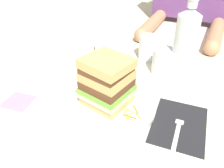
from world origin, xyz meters
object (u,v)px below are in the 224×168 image
Objects in this scene: sandwich at (107,82)px; knife at (60,87)px; empty_tumbler_0 at (104,44)px; juice_glass at (164,63)px; napkin_pink at (18,101)px; water_bottle at (185,44)px; main_plate at (107,104)px; fork at (178,129)px; empty_tumbler_1 at (147,48)px; napkin_dark at (179,124)px.

sandwich reaches higher than knife.
sandwich is 0.31m from empty_tumbler_0.
knife is 0.34m from juice_glass.
knife and napkin_pink have the same top height.
main_plate is at bearing -120.59° from water_bottle.
sandwich is 0.53× the size of water_bottle.
main_plate is 0.30m from water_bottle.
empty_tumbler_0 is at bearing 85.30° from knife.
napkin_pink is (-0.24, -0.09, -0.01)m from main_plate.
napkin_pink is (-0.24, -0.09, -0.08)m from sandwich.
empty_tumbler_0 is at bearing 170.71° from juice_glass.
juice_glass is (0.09, 0.23, 0.03)m from main_plate.
juice_glass and empty_tumbler_0 have the same top height.
main_plate is 0.07m from sandwich.
water_bottle is at bearing 101.78° from fork.
sandwich is 0.28m from water_bottle.
napkin_pink is at bearing -120.82° from empty_tumbler_1.
fork reaches higher than knife.
main_plate is 0.31m from empty_tumbler_0.
empty_tumbler_0 is (-0.15, 0.27, 0.04)m from main_plate.
empty_tumbler_1 is at bearing 152.55° from water_bottle.
napkin_pink is (-0.06, -0.11, -0.00)m from knife.
knife is at bearing 175.13° from sandwich.
sandwich is at bearing -175.73° from napkin_dark.
empty_tumbler_0 is (-0.35, 0.28, 0.04)m from fork.
knife is at bearing -120.94° from empty_tumbler_1.
knife is (-0.37, 0.00, 0.00)m from napkin_dark.
juice_glass is (0.26, 0.22, 0.04)m from knife.
empty_tumbler_0 is at bearing 77.00° from napkin_pink.
juice_glass reaches higher than napkin_dark.
water_bottle is at bearing 59.41° from main_plate.
empty_tumbler_0 is at bearing 140.95° from fork.
napkin_pink is at bearing -158.47° from main_plate.
fork is 0.83× the size of knife.
juice_glass is 0.98× the size of empty_tumbler_1.
main_plate is 0.25m from napkin_pink.
water_bottle is at bearing -27.45° from empty_tumbler_1.
sandwich is at bearing 177.70° from fork.
water_bottle is (-0.05, 0.25, 0.11)m from fork.
empty_tumbler_0 is (-0.24, 0.04, 0.00)m from juice_glass.
sandwich is at bearing -4.87° from knife.
water_bottle is 2.85× the size of empty_tumbler_1.
juice_glass is (-0.10, 0.24, 0.04)m from fork.
main_plate is 0.20m from fork.
juice_glass is at bearing 39.82° from knife.
napkin_dark and knife have the same top height.
main_plate is 3.03× the size of empty_tumbler_0.
empty_tumbler_1 is (-0.19, 0.30, 0.04)m from napkin_dark.
napkin_pink is at bearing -138.49° from water_bottle.
water_bottle is (0.14, 0.24, 0.11)m from main_plate.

